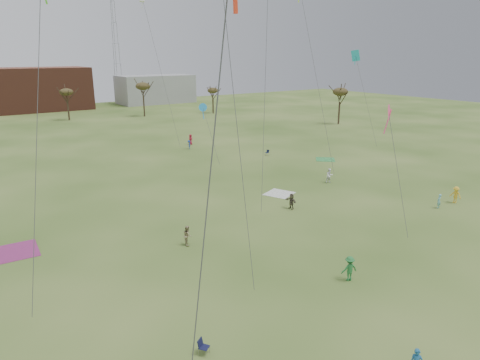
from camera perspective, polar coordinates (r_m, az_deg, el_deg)
ground at (r=30.00m, az=13.77°, el=-15.59°), size 260.00×260.00×0.00m
flyer_near_center at (r=32.20m, az=14.38°, el=-11.37°), size 1.35×1.00×1.86m
spectator_fore_b at (r=36.92m, az=-7.01°, el=-7.34°), size 0.91×1.02×1.73m
spectator_fore_c at (r=45.23m, az=6.86°, el=-2.83°), size 0.57×1.57×1.67m
flyer_mid_b at (r=52.25m, az=26.81°, el=-1.77°), size 0.81×1.26×1.86m
flyer_mid_c at (r=49.76m, az=24.99°, el=-2.57°), size 0.65×0.52×1.55m
spectator_mid_e at (r=55.08m, az=11.85°, el=0.56°), size 1.08×0.95×1.86m
flyer_far_b at (r=77.68m, az=-6.62°, el=5.40°), size 1.08×0.95×1.86m
flyer_far_c at (r=73.93m, az=-6.80°, el=4.70°), size 1.03×1.15×1.54m
blanket_cream at (r=50.17m, az=5.26°, el=-1.83°), size 3.84×3.84×0.03m
blanket_plum at (r=40.28m, az=-28.01°, el=-8.50°), size 3.97×3.97×0.03m
blanket_olive at (r=67.51m, az=11.31°, el=2.70°), size 4.01×4.01×0.03m
camp_chair_left at (r=25.04m, az=-4.85°, el=-21.62°), size 0.72×0.73×0.87m
camp_chair_right at (r=69.13m, az=3.62°, el=3.53°), size 0.61×0.57×0.87m
tree_line at (r=97.23m, az=-25.21°, el=9.85°), size 117.44×49.32×8.91m
building_brick at (r=138.81m, az=-25.09°, el=10.94°), size 26.00×16.00×12.00m
building_grey at (r=147.37m, az=-11.18°, el=11.80°), size 24.00×12.00×9.00m
radio_tower at (r=149.79m, az=-16.30°, el=17.18°), size 1.51×1.72×41.00m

